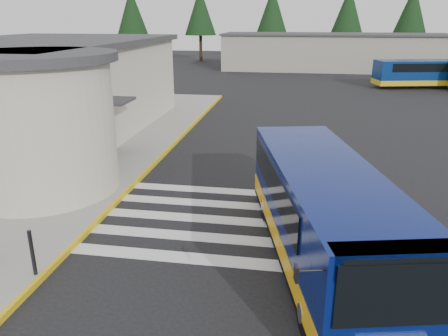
# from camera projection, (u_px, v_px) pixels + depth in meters

# --- Properties ---
(ground) EXTENTS (140.00, 140.00, 0.00)m
(ground) POSITION_uv_depth(u_px,v_px,m) (235.00, 210.00, 14.41)
(ground) COLOR black
(ground) RESTS_ON ground
(sidewalk) EXTENTS (10.00, 34.00, 0.15)m
(sidewalk) POSITION_uv_depth(u_px,v_px,m) (48.00, 158.00, 19.51)
(sidewalk) COLOR gray
(sidewalk) RESTS_ON ground
(curb_strip) EXTENTS (0.12, 34.00, 0.16)m
(curb_strip) POSITION_uv_depth(u_px,v_px,m) (155.00, 164.00, 18.74)
(curb_strip) COLOR gold
(curb_strip) RESTS_ON ground
(station_building) EXTENTS (12.70, 18.70, 4.80)m
(station_building) POSITION_uv_depth(u_px,v_px,m) (39.00, 91.00, 21.68)
(station_building) COLOR #C1B4A3
(station_building) RESTS_ON ground
(crosswalk) EXTENTS (8.00, 5.35, 0.01)m
(crosswalk) POSITION_uv_depth(u_px,v_px,m) (216.00, 219.00, 13.74)
(crosswalk) COLOR silver
(crosswalk) RESTS_ON ground
(depot_building) EXTENTS (26.40, 8.40, 4.20)m
(depot_building) POSITION_uv_depth(u_px,v_px,m) (334.00, 52.00, 51.94)
(depot_building) COLOR gray
(depot_building) RESTS_ON ground
(tree_line) EXTENTS (58.40, 4.40, 10.00)m
(tree_line) POSITION_uv_depth(u_px,v_px,m) (335.00, 11.00, 57.82)
(tree_line) COLOR black
(tree_line) RESTS_ON ground
(transit_bus) EXTENTS (4.63, 9.34, 2.56)m
(transit_bus) POSITION_uv_depth(u_px,v_px,m) (323.00, 217.00, 11.13)
(transit_bus) COLOR #071456
(transit_bus) RESTS_ON ground
(bollard) EXTENTS (0.10, 0.10, 1.17)m
(bollard) POSITION_uv_depth(u_px,v_px,m) (32.00, 253.00, 10.37)
(bollard) COLOR black
(bollard) RESTS_ON sidewalk
(far_bus_a) EXTENTS (8.40, 3.99, 2.09)m
(far_bus_a) POSITION_uv_depth(u_px,v_px,m) (421.00, 72.00, 38.85)
(far_bus_a) COLOR navy
(far_bus_a) RESTS_ON ground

